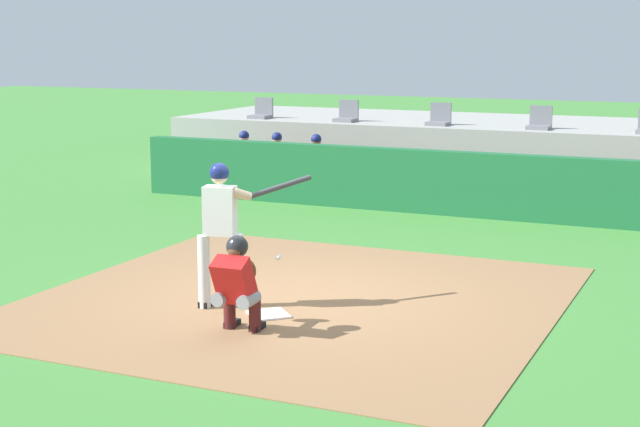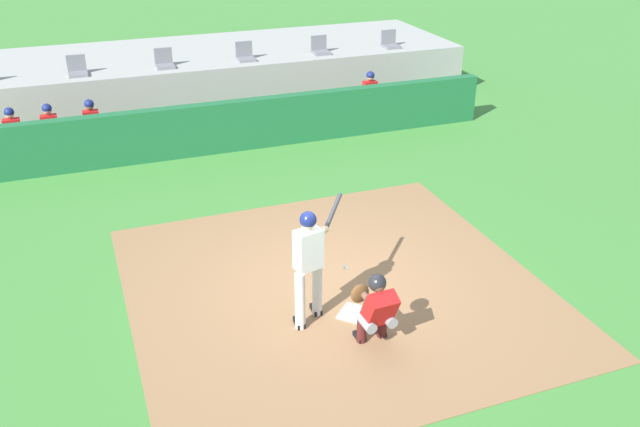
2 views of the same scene
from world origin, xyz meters
TOP-DOWN VIEW (x-y plane):
  - ground_plane at (0.00, 0.00)m, footprint 80.00×80.00m
  - dirt_infield at (0.00, 0.00)m, footprint 6.40×6.40m
  - home_plate at (0.00, -0.80)m, footprint 0.62×0.62m
  - batter_at_plate at (-0.68, -0.68)m, footprint 1.09×1.06m
  - catcher_crouched at (-0.02, -1.52)m, footprint 0.49×1.42m
  - dugout_wall at (0.00, 6.50)m, footprint 13.00×0.30m
  - dugout_bench at (0.00, 7.50)m, footprint 11.80×0.44m
  - dugout_player_0 at (-4.85, 7.34)m, footprint 0.49×0.70m
  - dugout_player_1 at (-4.05, 7.34)m, footprint 0.49×0.70m
  - dugout_player_2 at (-3.14, 7.34)m, footprint 0.49×0.70m
  - dugout_player_3 at (3.95, 7.34)m, footprint 0.49×0.70m
  - stands_platform at (0.00, 10.90)m, footprint 15.00×4.40m
  - stadium_seat_1 at (-3.25, 9.38)m, footprint 0.46×0.46m
  - stadium_seat_2 at (-1.08, 9.38)m, footprint 0.46×0.46m
  - stadium_seat_3 at (1.08, 9.38)m, footprint 0.46×0.46m
  - stadium_seat_4 at (3.25, 9.38)m, footprint 0.46×0.46m
  - stadium_seat_5 at (5.42, 9.38)m, footprint 0.46×0.46m

SIDE VIEW (x-z plane):
  - ground_plane at x=0.00m, z-range 0.00..0.00m
  - dirt_infield at x=0.00m, z-range 0.00..0.01m
  - home_plate at x=0.00m, z-range 0.01..0.04m
  - dugout_bench at x=0.00m, z-range 0.00..0.45m
  - dugout_wall at x=0.00m, z-range 0.00..1.20m
  - catcher_crouched at x=-0.02m, z-range 0.05..1.17m
  - dugout_player_0 at x=-4.85m, z-range 0.02..1.32m
  - dugout_player_1 at x=-4.05m, z-range 0.02..1.32m
  - dugout_player_2 at x=-3.14m, z-range 0.02..1.32m
  - dugout_player_3 at x=3.95m, z-range 0.02..1.32m
  - stands_platform at x=0.00m, z-range 0.00..1.40m
  - batter_at_plate at x=-0.68m, z-range 0.13..1.94m
  - stadium_seat_1 at x=-3.25m, z-range 1.29..1.77m
  - stadium_seat_2 at x=-1.08m, z-range 1.29..1.77m
  - stadium_seat_3 at x=1.08m, z-range 1.29..1.77m
  - stadium_seat_4 at x=3.25m, z-range 1.29..1.77m
  - stadium_seat_5 at x=5.42m, z-range 1.29..1.77m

